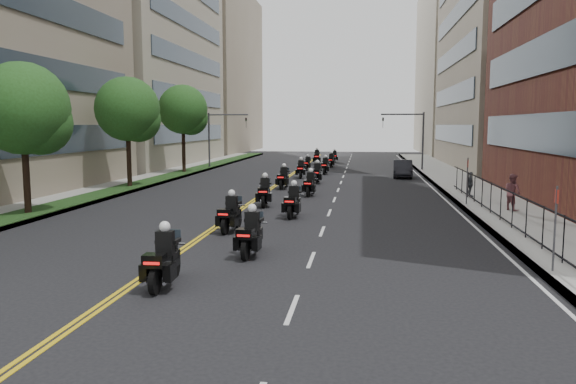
% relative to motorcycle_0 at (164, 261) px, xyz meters
% --- Properties ---
extents(ground, '(160.00, 160.00, 0.00)m').
position_rel_motorcycle_0_xyz_m(ground, '(0.51, -1.43, -0.71)').
color(ground, black).
rests_on(ground, ground).
extents(sidewalk_right, '(4.00, 90.00, 0.15)m').
position_rel_motorcycle_0_xyz_m(sidewalk_right, '(12.51, 23.57, -0.63)').
color(sidewalk_right, gray).
rests_on(sidewalk_right, ground).
extents(sidewalk_left, '(4.00, 90.00, 0.15)m').
position_rel_motorcycle_0_xyz_m(sidewalk_left, '(-11.49, 23.57, -0.63)').
color(sidewalk_left, gray).
rests_on(sidewalk_left, ground).
extents(grass_strip, '(2.00, 90.00, 0.04)m').
position_rel_motorcycle_0_xyz_m(grass_strip, '(-10.69, 23.57, -0.54)').
color(grass_strip, '#153513').
rests_on(grass_strip, sidewalk_left).
extents(building_right_tan, '(15.11, 28.00, 30.00)m').
position_rel_motorcycle_0_xyz_m(building_right_tan, '(21.99, 46.57, 14.29)').
color(building_right_tan, gray).
rests_on(building_right_tan, ground).
extents(building_right_far, '(15.00, 28.00, 26.00)m').
position_rel_motorcycle_0_xyz_m(building_right_far, '(22.01, 76.57, 12.29)').
color(building_right_far, '#A69A86').
rests_on(building_right_far, ground).
extents(building_left_mid, '(16.11, 28.00, 34.00)m').
position_rel_motorcycle_0_xyz_m(building_left_mid, '(-21.47, 46.57, 16.29)').
color(building_left_mid, '#A69A86').
rests_on(building_left_mid, ground).
extents(building_left_far, '(16.00, 28.00, 26.00)m').
position_rel_motorcycle_0_xyz_m(building_left_far, '(-21.49, 76.57, 12.29)').
color(building_left_far, gray).
rests_on(building_left_far, ground).
extents(iron_fence, '(0.05, 28.00, 1.50)m').
position_rel_motorcycle_0_xyz_m(iron_fence, '(11.51, 10.57, 0.20)').
color(iron_fence, black).
rests_on(iron_fence, sidewalk_right).
extents(street_trees, '(4.40, 38.40, 7.98)m').
position_rel_motorcycle_0_xyz_m(street_trees, '(-10.54, 17.17, 4.42)').
color(street_trees, black).
rests_on(street_trees, ground).
extents(traffic_signal_right, '(4.09, 0.20, 5.60)m').
position_rel_motorcycle_0_xyz_m(traffic_signal_right, '(10.05, 40.57, 2.99)').
color(traffic_signal_right, '#3F3F44').
rests_on(traffic_signal_right, ground).
extents(traffic_signal_left, '(4.09, 0.20, 5.60)m').
position_rel_motorcycle_0_xyz_m(traffic_signal_left, '(-9.03, 40.57, 2.99)').
color(traffic_signal_left, '#3F3F44').
rests_on(traffic_signal_left, ground).
extents(motorcycle_0, '(0.57, 2.43, 1.79)m').
position_rel_motorcycle_0_xyz_m(motorcycle_0, '(0.00, 0.00, 0.00)').
color(motorcycle_0, black).
rests_on(motorcycle_0, ground).
extents(motorcycle_1, '(0.60, 2.38, 1.75)m').
position_rel_motorcycle_0_xyz_m(motorcycle_1, '(1.64, 3.91, -0.02)').
color(motorcycle_1, black).
rests_on(motorcycle_1, ground).
extents(motorcycle_2, '(0.64, 2.35, 1.73)m').
position_rel_motorcycle_0_xyz_m(motorcycle_2, '(-0.05, 8.06, -0.02)').
color(motorcycle_2, black).
rests_on(motorcycle_2, ground).
extents(motorcycle_3, '(0.62, 2.39, 1.77)m').
position_rel_motorcycle_0_xyz_m(motorcycle_3, '(2.07, 12.02, -0.01)').
color(motorcycle_3, black).
rests_on(motorcycle_3, ground).
extents(motorcycle_4, '(0.63, 2.45, 1.81)m').
position_rel_motorcycle_0_xyz_m(motorcycle_4, '(0.08, 15.45, 0.01)').
color(motorcycle_4, black).
rests_on(motorcycle_4, ground).
extents(motorcycle_5, '(0.63, 2.35, 1.73)m').
position_rel_motorcycle_0_xyz_m(motorcycle_5, '(2.12, 20.23, -0.02)').
color(motorcycle_5, black).
rests_on(motorcycle_5, ground).
extents(motorcycle_6, '(0.61, 2.37, 1.75)m').
position_rel_motorcycle_0_xyz_m(motorcycle_6, '(-0.08, 23.91, -0.02)').
color(motorcycle_6, black).
rests_on(motorcycle_6, ground).
extents(motorcycle_7, '(0.56, 2.41, 1.78)m').
position_rel_motorcycle_0_xyz_m(motorcycle_7, '(1.94, 27.74, -0.01)').
color(motorcycle_7, black).
rests_on(motorcycle_7, ground).
extents(motorcycle_8, '(0.57, 2.36, 1.74)m').
position_rel_motorcycle_0_xyz_m(motorcycle_8, '(0.24, 31.87, -0.02)').
color(motorcycle_8, black).
rests_on(motorcycle_8, ground).
extents(motorcycle_9, '(0.59, 2.34, 1.72)m').
position_rel_motorcycle_0_xyz_m(motorcycle_9, '(2.01, 35.86, -0.03)').
color(motorcycle_9, black).
rests_on(motorcycle_9, ground).
extents(motorcycle_10, '(0.56, 2.09, 1.54)m').
position_rel_motorcycle_0_xyz_m(motorcycle_10, '(0.03, 39.79, -0.10)').
color(motorcycle_10, black).
rests_on(motorcycle_10, ground).
extents(motorcycle_11, '(0.59, 2.28, 1.68)m').
position_rel_motorcycle_0_xyz_m(motorcycle_11, '(2.09, 43.85, -0.04)').
color(motorcycle_11, black).
rests_on(motorcycle_11, ground).
extents(motorcycle_12, '(0.60, 2.56, 1.89)m').
position_rel_motorcycle_0_xyz_m(motorcycle_12, '(0.25, 48.24, 0.04)').
color(motorcycle_12, black).
rests_on(motorcycle_12, ground).
extents(motorcycle_13, '(0.56, 2.17, 1.60)m').
position_rel_motorcycle_0_xyz_m(motorcycle_13, '(2.05, 52.07, -0.08)').
color(motorcycle_13, black).
rests_on(motorcycle_13, ground).
extents(parked_sedan, '(1.75, 4.49, 1.46)m').
position_rel_motorcycle_0_xyz_m(parked_sedan, '(8.69, 33.59, 0.02)').
color(parked_sedan, black).
rests_on(parked_sedan, ground).
extents(pedestrian_b, '(1.05, 1.12, 1.83)m').
position_rel_motorcycle_0_xyz_m(pedestrian_b, '(12.76, 14.62, 0.36)').
color(pedestrian_b, brown).
rests_on(pedestrian_b, sidewalk_right).
extents(pedestrian_c, '(0.39, 0.88, 1.48)m').
position_rel_motorcycle_0_xyz_m(pedestrian_c, '(11.71, 19.87, 0.18)').
color(pedestrian_c, '#3E4046').
rests_on(pedestrian_c, sidewalk_right).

